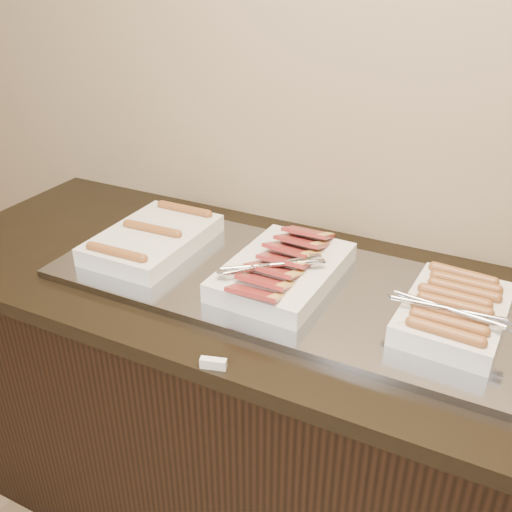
{
  "coord_description": "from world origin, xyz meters",
  "views": [
    {
      "loc": [
        0.5,
        0.98,
        1.67
      ],
      "look_at": [
        -0.07,
        2.13,
        0.97
      ],
      "focal_mm": 40.0,
      "sensor_mm": 36.0,
      "label": 1
    }
  ],
  "objects_px": {
    "warming_tray": "(284,283)",
    "dish_right": "(454,311)",
    "dish_left": "(153,239)",
    "dish_center": "(283,269)",
    "counter": "(279,416)"
  },
  "relations": [
    {
      "from": "warming_tray",
      "to": "dish_left",
      "type": "bearing_deg",
      "value": -180.0
    },
    {
      "from": "dish_right",
      "to": "counter",
      "type": "bearing_deg",
      "value": -177.66
    },
    {
      "from": "warming_tray",
      "to": "dish_left",
      "type": "xyz_separation_m",
      "value": [
        -0.4,
        -0.0,
        0.04
      ]
    },
    {
      "from": "dish_left",
      "to": "dish_center",
      "type": "bearing_deg",
      "value": -0.47
    },
    {
      "from": "counter",
      "to": "dish_center",
      "type": "xyz_separation_m",
      "value": [
        0.0,
        -0.0,
        0.5
      ]
    },
    {
      "from": "warming_tray",
      "to": "dish_center",
      "type": "distance_m",
      "value": 0.04
    },
    {
      "from": "dish_right",
      "to": "warming_tray",
      "type": "bearing_deg",
      "value": -177.67
    },
    {
      "from": "warming_tray",
      "to": "dish_left",
      "type": "distance_m",
      "value": 0.41
    },
    {
      "from": "counter",
      "to": "dish_left",
      "type": "distance_m",
      "value": 0.64
    },
    {
      "from": "counter",
      "to": "warming_tray",
      "type": "xyz_separation_m",
      "value": [
        0.0,
        0.0,
        0.46
      ]
    },
    {
      "from": "counter",
      "to": "dish_center",
      "type": "height_order",
      "value": "dish_center"
    },
    {
      "from": "warming_tray",
      "to": "dish_right",
      "type": "height_order",
      "value": "dish_right"
    },
    {
      "from": "counter",
      "to": "dish_center",
      "type": "distance_m",
      "value": 0.5
    },
    {
      "from": "counter",
      "to": "warming_tray",
      "type": "height_order",
      "value": "warming_tray"
    },
    {
      "from": "dish_left",
      "to": "dish_center",
      "type": "distance_m",
      "value": 0.4
    }
  ]
}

